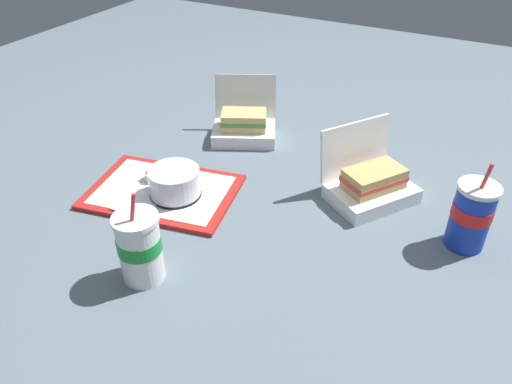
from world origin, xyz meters
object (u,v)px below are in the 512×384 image
Objects in this scene: clamshell_sandwich_corner at (370,184)px; soda_cup_left at (471,215)px; soda_cup_back at (140,247)px; plastic_fork at (160,178)px; ketchup_cup at (152,176)px; food_tray at (163,192)px; cake_container at (175,183)px; clamshell_sandwich_front at (244,125)px.

soda_cup_left reaches higher than clamshell_sandwich_corner.
soda_cup_back is at bearing -143.86° from soda_cup_left.
clamshell_sandwich_corner is at bearing 56.16° from soda_cup_back.
plastic_fork is 0.55m from clamshell_sandwich_corner.
soda_cup_left reaches higher than ketchup_cup.
soda_cup_back is (0.15, -0.26, 0.07)m from food_tray.
soda_cup_back is at bearing -55.39° from ketchup_cup.
cake_container is at bearing -15.89° from ketchup_cup.
clamshell_sandwich_corner is at bearing 25.54° from food_tray.
ketchup_cup is 0.18× the size of soda_cup_left.
cake_container is 0.61× the size of soda_cup_back.
plastic_fork is (-0.08, 0.04, -0.03)m from cake_container.
ketchup_cup is at bearing 124.61° from soda_cup_back.
clamshell_sandwich_corner is at bearing 21.16° from ketchup_cup.
soda_cup_left is (0.68, 0.16, 0.04)m from cake_container.
clamshell_sandwich_corner is 1.21× the size of soda_cup_left.
soda_cup_back reaches higher than ketchup_cup.
cake_container is 0.10m from plastic_fork.
ketchup_cup is at bearing 164.11° from cake_container.
food_tray is at bearing -25.43° from ketchup_cup.
clamshell_sandwich_corner is (0.48, 0.23, 0.04)m from food_tray.
clamshell_sandwich_corner is at bearing -17.11° from clamshell_sandwich_front.
soda_cup_left is at bearing 12.14° from food_tray.
cake_container is 0.70m from soda_cup_left.
ketchup_cup is 0.35m from soda_cup_back.
cake_container is at bearing -151.93° from clamshell_sandwich_corner.
plastic_fork is 0.36m from soda_cup_back.
soda_cup_left reaches higher than cake_container.
food_tray is 1.68× the size of clamshell_sandwich_front.
ketchup_cup is (-0.09, 0.03, -0.02)m from cake_container.
food_tray is at bearing -96.38° from clamshell_sandwich_front.
soda_cup_back is (-0.33, -0.49, 0.04)m from clamshell_sandwich_corner.
clamshell_sandwich_corner is (0.52, 0.19, 0.03)m from plastic_fork.
ketchup_cup is at bearing -105.00° from clamshell_sandwich_front.
plastic_fork is 0.45× the size of clamshell_sandwich_front.
soda_cup_back reaches higher than clamshell_sandwich_front.
cake_container is 0.28m from soda_cup_back.
cake_container is at bearing 111.76° from soda_cup_back.
soda_cup_left reaches higher than food_tray.
plastic_fork is at bearing 121.65° from soda_cup_back.
ketchup_cup is 0.16× the size of clamshell_sandwich_front.
soda_cup_left reaches higher than clamshell_sandwich_front.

